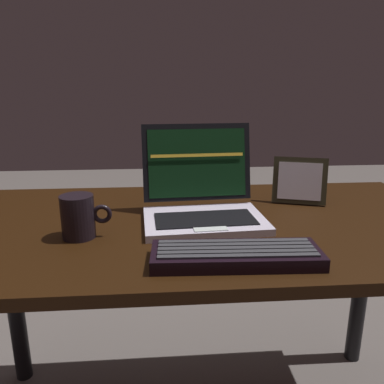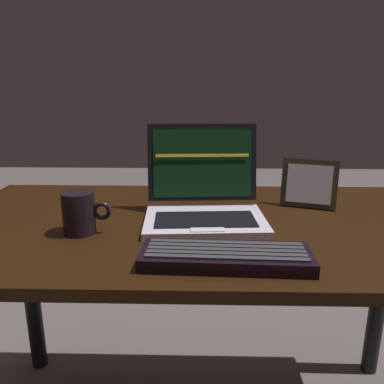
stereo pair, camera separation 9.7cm
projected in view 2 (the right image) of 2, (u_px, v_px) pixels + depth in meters
desk at (205, 256)px, 1.06m from camera, size 1.42×0.73×0.73m
laptop_front at (204, 201)px, 1.03m from camera, size 0.33×0.28×0.25m
external_keyboard at (226, 257)px, 0.78m from camera, size 0.35×0.13×0.03m
photo_frame at (309, 184)px, 1.13m from camera, size 0.16×0.09×0.14m
coffee_mug at (80, 213)px, 0.94m from camera, size 0.12×0.08×0.10m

